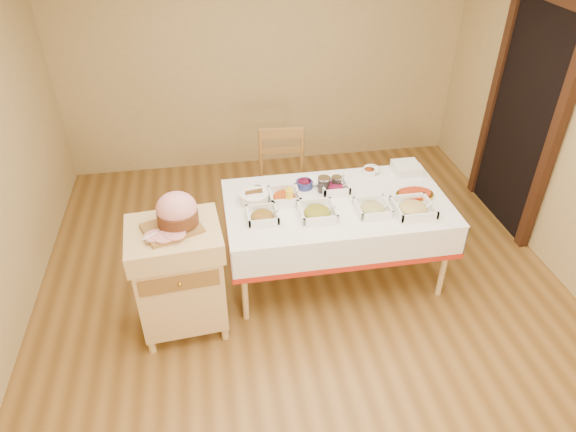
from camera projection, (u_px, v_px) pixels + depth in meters
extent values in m
plane|color=brown|center=(306.00, 299.00, 4.32)|extent=(5.00, 5.00, 0.00)
plane|color=tan|center=(263.00, 55.00, 5.61)|extent=(4.50, 0.00, 4.50)
cube|color=black|center=(522.00, 122.00, 4.76)|extent=(0.06, 0.90, 2.10)
cube|color=#331A10|center=(552.00, 146.00, 4.35)|extent=(0.08, 0.10, 2.10)
cube|color=#331A10|center=(494.00, 101.00, 5.16)|extent=(0.08, 0.10, 2.10)
cube|color=#DAB678|center=(337.00, 205.00, 4.19)|extent=(1.80, 1.00, 0.04)
cylinder|color=#DAB678|center=(244.00, 285.00, 3.95)|extent=(0.05, 0.05, 0.71)
cylinder|color=#DAB678|center=(235.00, 223.00, 4.63)|extent=(0.05, 0.05, 0.71)
cylinder|color=#DAB678|center=(445.00, 262.00, 4.18)|extent=(0.05, 0.05, 0.71)
cylinder|color=#DAB678|center=(408.00, 205.00, 4.86)|extent=(0.05, 0.05, 0.71)
cube|color=white|center=(337.00, 202.00, 4.18)|extent=(1.82, 1.02, 0.01)
cube|color=#DAB678|center=(181.00, 283.00, 3.85)|extent=(0.65, 0.55, 0.66)
cube|color=#DAB678|center=(174.00, 239.00, 3.61)|extent=(0.70, 0.60, 0.16)
cube|color=brown|center=(177.00, 284.00, 3.51)|extent=(0.55, 0.05, 0.13)
sphere|color=gold|center=(177.00, 285.00, 3.51)|extent=(0.03, 0.03, 0.03)
cylinder|color=#DAB678|center=(150.00, 344.00, 3.85)|extent=(0.05, 0.05, 0.11)
cylinder|color=#DAB678|center=(152.00, 304.00, 4.21)|extent=(0.05, 0.05, 0.11)
cylinder|color=#DAB678|center=(223.00, 335.00, 3.93)|extent=(0.05, 0.05, 0.11)
cylinder|color=#DAB678|center=(220.00, 296.00, 4.28)|extent=(0.05, 0.05, 0.11)
cube|color=brown|center=(283.00, 187.00, 4.84)|extent=(0.49, 0.47, 0.03)
cylinder|color=brown|center=(264.00, 223.00, 4.82)|extent=(0.04, 0.04, 0.49)
cylinder|color=brown|center=(262.00, 200.00, 5.14)|extent=(0.04, 0.04, 0.49)
cylinder|color=brown|center=(306.00, 221.00, 4.85)|extent=(0.04, 0.04, 0.49)
cylinder|color=brown|center=(301.00, 198.00, 5.17)|extent=(0.04, 0.04, 0.49)
cylinder|color=brown|center=(261.00, 155.00, 4.85)|extent=(0.04, 0.04, 0.52)
cylinder|color=brown|center=(302.00, 153.00, 4.88)|extent=(0.04, 0.04, 0.52)
cube|color=brown|center=(281.00, 133.00, 4.74)|extent=(0.42, 0.07, 0.10)
cube|color=brown|center=(172.00, 228.00, 3.56)|extent=(0.37, 0.30, 0.02)
ellipsoid|color=pink|center=(177.00, 209.00, 3.52)|extent=(0.28, 0.25, 0.24)
cylinder|color=#532B12|center=(178.00, 216.00, 3.56)|extent=(0.28, 0.28, 0.09)
cube|color=silver|center=(164.00, 240.00, 3.42)|extent=(0.24, 0.11, 0.00)
cylinder|color=silver|center=(160.00, 231.00, 3.50)|extent=(0.27, 0.08, 0.01)
cube|color=white|center=(262.00, 218.00, 3.97)|extent=(0.24, 0.24, 0.01)
ellipsoid|color=#B61914|center=(262.00, 216.00, 3.95)|extent=(0.18, 0.18, 0.06)
cylinder|color=silver|center=(270.00, 217.00, 3.94)|extent=(0.14, 0.01, 0.10)
cube|color=white|center=(317.00, 215.00, 4.00)|extent=(0.28, 0.28, 0.02)
ellipsoid|color=#B77717|center=(317.00, 212.00, 3.99)|extent=(0.21, 0.21, 0.07)
cylinder|color=silver|center=(326.00, 213.00, 3.97)|extent=(0.15, 0.01, 0.11)
cube|color=white|center=(372.00, 211.00, 4.05)|extent=(0.26, 0.26, 0.01)
ellipsoid|color=tan|center=(373.00, 208.00, 4.04)|extent=(0.20, 0.20, 0.07)
cylinder|color=silver|center=(381.00, 209.00, 4.02)|extent=(0.14, 0.01, 0.11)
cube|color=white|center=(413.00, 211.00, 4.05)|extent=(0.30, 0.30, 0.02)
ellipsoid|color=tan|center=(413.00, 208.00, 4.03)|extent=(0.23, 0.23, 0.08)
cylinder|color=silver|center=(423.00, 209.00, 4.02)|extent=(0.16, 0.01, 0.11)
cube|color=white|center=(284.00, 199.00, 4.19)|extent=(0.24, 0.24, 0.02)
ellipsoid|color=#B5410D|center=(284.00, 197.00, 4.18)|extent=(0.19, 0.19, 0.06)
cylinder|color=silver|center=(291.00, 197.00, 4.16)|extent=(0.16, 0.01, 0.12)
cube|color=white|center=(334.00, 190.00, 4.31)|extent=(0.23, 0.23, 0.02)
ellipsoid|color=maroon|center=(334.00, 187.00, 4.30)|extent=(0.17, 0.17, 0.06)
cylinder|color=silver|center=(341.00, 188.00, 4.28)|extent=(0.15, 0.01, 0.11)
cylinder|color=white|center=(257.00, 190.00, 4.27)|extent=(0.11, 0.11, 0.05)
cylinder|color=black|center=(257.00, 189.00, 4.26)|extent=(0.09, 0.09, 0.02)
cylinder|color=navy|center=(304.00, 184.00, 4.34)|extent=(0.14, 0.14, 0.06)
cylinder|color=maroon|center=(304.00, 182.00, 4.33)|extent=(0.11, 0.11, 0.02)
cylinder|color=white|center=(369.00, 172.00, 4.52)|extent=(0.11, 0.11, 0.06)
cylinder|color=#B5410D|center=(369.00, 170.00, 4.51)|extent=(0.09, 0.09, 0.02)
imported|color=white|center=(313.00, 182.00, 4.40)|extent=(0.20, 0.20, 0.04)
imported|color=white|center=(371.00, 170.00, 4.55)|extent=(0.15, 0.15, 0.05)
cylinder|color=silver|center=(324.00, 185.00, 4.27)|extent=(0.10, 0.10, 0.12)
cylinder|color=silver|center=(324.00, 178.00, 4.23)|extent=(0.11, 0.11, 0.01)
cylinder|color=black|center=(324.00, 187.00, 4.28)|extent=(0.08, 0.08, 0.09)
cylinder|color=silver|center=(336.00, 183.00, 4.32)|extent=(0.08, 0.08, 0.10)
cylinder|color=silver|center=(337.00, 177.00, 4.29)|extent=(0.09, 0.09, 0.01)
cylinder|color=black|center=(336.00, 185.00, 4.33)|extent=(0.07, 0.07, 0.07)
cylinder|color=gold|center=(289.00, 198.00, 4.08)|extent=(0.06, 0.06, 0.15)
cone|color=gold|center=(289.00, 188.00, 4.03)|extent=(0.04, 0.04, 0.04)
cylinder|color=white|center=(254.00, 198.00, 4.15)|extent=(0.23, 0.23, 0.08)
cube|color=white|center=(406.00, 172.00, 4.57)|extent=(0.23, 0.23, 0.01)
cube|color=white|center=(406.00, 170.00, 4.56)|extent=(0.23, 0.23, 0.01)
cube|color=white|center=(406.00, 169.00, 4.55)|extent=(0.23, 0.23, 0.01)
cube|color=white|center=(406.00, 167.00, 4.54)|extent=(0.23, 0.23, 0.01)
cube|color=white|center=(407.00, 166.00, 4.54)|extent=(0.23, 0.23, 0.01)
cube|color=white|center=(407.00, 165.00, 4.53)|extent=(0.23, 0.23, 0.01)
ellipsoid|color=gold|center=(415.00, 195.00, 4.23)|extent=(0.32, 0.23, 0.03)
ellipsoid|color=#AE3212|center=(415.00, 194.00, 4.22)|extent=(0.27, 0.19, 0.03)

